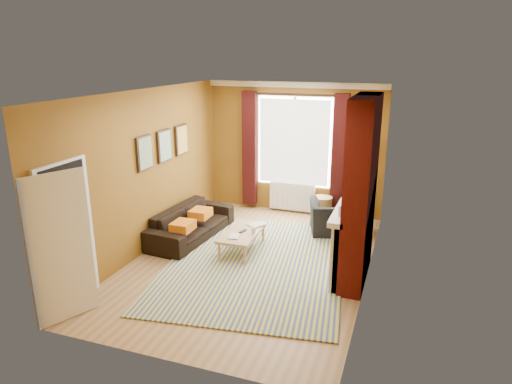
% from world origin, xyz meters
% --- Properties ---
extents(ground, '(5.50, 5.50, 0.00)m').
position_xyz_m(ground, '(0.00, 0.00, 0.00)').
color(ground, olive).
rests_on(ground, ground).
extents(room_walls, '(3.82, 5.54, 2.83)m').
position_xyz_m(room_walls, '(0.64, 0.27, 1.38)').
color(room_walls, brown).
rests_on(room_walls, ground).
extents(striped_rug, '(3.33, 4.28, 0.02)m').
position_xyz_m(striped_rug, '(0.10, -0.05, 0.01)').
color(striped_rug, '#32438A').
rests_on(striped_rug, ground).
extents(sofa, '(0.96, 2.08, 0.59)m').
position_xyz_m(sofa, '(-1.42, 0.61, 0.30)').
color(sofa, black).
rests_on(sofa, ground).
extents(armchair, '(1.22, 1.13, 0.65)m').
position_xyz_m(armchair, '(1.14, 1.71, 0.33)').
color(armchair, black).
rests_on(armchair, ground).
extents(coffee_table, '(0.59, 1.15, 0.38)m').
position_xyz_m(coffee_table, '(-0.29, 0.33, 0.34)').
color(coffee_table, tan).
rests_on(coffee_table, ground).
extents(wicker_stool, '(0.47, 0.47, 0.49)m').
position_xyz_m(wicker_stool, '(0.73, 2.40, 0.25)').
color(wicker_stool, '#9F7C45').
rests_on(wicker_stool, ground).
extents(floor_lamp, '(0.32, 0.32, 1.80)m').
position_xyz_m(floor_lamp, '(1.55, 2.40, 1.42)').
color(floor_lamp, black).
rests_on(floor_lamp, ground).
extents(book_a, '(0.22, 0.27, 0.02)m').
position_xyz_m(book_a, '(-0.41, 0.02, 0.39)').
color(book_a, '#999999').
rests_on(book_a, coffee_table).
extents(book_b, '(0.35, 0.38, 0.02)m').
position_xyz_m(book_b, '(-0.23, 0.76, 0.39)').
color(book_b, '#999999').
rests_on(book_b, coffee_table).
extents(mug, '(0.11, 0.11, 0.09)m').
position_xyz_m(mug, '(-0.08, 0.34, 0.42)').
color(mug, '#999999').
rests_on(mug, coffee_table).
extents(tv_remote, '(0.09, 0.18, 0.02)m').
position_xyz_m(tv_remote, '(-0.27, 0.32, 0.39)').
color(tv_remote, '#29292C').
rests_on(tv_remote, coffee_table).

